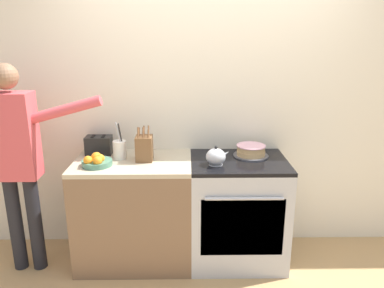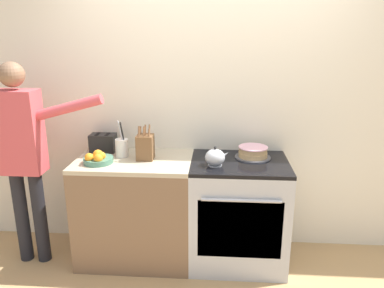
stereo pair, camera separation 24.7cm
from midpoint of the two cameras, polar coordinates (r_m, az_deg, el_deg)
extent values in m
plane|color=tan|center=(3.21, 0.55, -19.93)|extent=(16.00, 16.00, 0.00)
cube|color=silver|center=(3.29, 0.35, 5.86)|extent=(8.00, 0.04, 2.60)
cube|color=brown|center=(3.30, -10.84, -10.30)|extent=(0.96, 0.63, 0.87)
cube|color=#BCAD8E|center=(3.12, -11.29, -2.85)|extent=(0.96, 0.63, 0.03)
cube|color=#B7BABF|center=(3.26, 4.72, -10.31)|extent=(0.79, 0.63, 0.88)
cube|color=black|center=(2.98, 5.29, -12.61)|extent=(0.65, 0.01, 0.48)
cylinder|color=#B7BABF|center=(2.84, 5.48, -8.35)|extent=(0.59, 0.02, 0.02)
cube|color=black|center=(3.08, 4.91, -2.77)|extent=(0.79, 0.63, 0.03)
cylinder|color=#4C4C51|center=(3.19, 6.76, -1.78)|extent=(0.30, 0.30, 0.01)
cylinder|color=tan|center=(3.18, 6.77, -1.36)|extent=(0.24, 0.24, 0.04)
cylinder|color=tan|center=(3.17, 6.80, -0.68)|extent=(0.23, 0.23, 0.04)
cylinder|color=#EFB2C1|center=(3.16, 6.81, -0.28)|extent=(0.24, 0.24, 0.01)
cylinder|color=#B7BABF|center=(2.96, 1.24, -3.15)|extent=(0.11, 0.11, 0.01)
ellipsoid|color=#B7BABF|center=(2.94, 1.25, -2.00)|extent=(0.16, 0.16, 0.13)
cone|color=#B7BABF|center=(2.94, 2.71, -1.56)|extent=(0.08, 0.03, 0.07)
sphere|color=black|center=(2.92, 1.26, -0.53)|extent=(0.02, 0.02, 0.02)
cube|color=brown|center=(3.07, -9.59, -0.70)|extent=(0.13, 0.14, 0.21)
cylinder|color=brown|center=(3.01, -10.58, 1.70)|extent=(0.01, 0.04, 0.09)
cylinder|color=brown|center=(3.00, -9.82, 1.69)|extent=(0.01, 0.04, 0.08)
cylinder|color=brown|center=(3.00, -9.04, 1.54)|extent=(0.01, 0.03, 0.06)
cylinder|color=brown|center=(3.04, -10.46, 1.63)|extent=(0.01, 0.03, 0.06)
cylinder|color=brown|center=(3.03, -9.72, 1.72)|extent=(0.01, 0.03, 0.07)
cylinder|color=brown|center=(3.02, -8.98, 1.92)|extent=(0.01, 0.04, 0.09)
cylinder|color=brown|center=(3.07, -10.37, 1.85)|extent=(0.01, 0.03, 0.07)
cylinder|color=brown|center=(3.06, -9.64, 1.98)|extent=(0.01, 0.04, 0.08)
cylinder|color=silver|center=(3.17, -13.17, -0.89)|extent=(0.11, 0.11, 0.15)
cylinder|color=black|center=(3.13, -13.03, 0.87)|extent=(0.04, 0.05, 0.25)
cylinder|color=#B7BABF|center=(3.12, -13.26, 0.93)|extent=(0.06, 0.03, 0.26)
cylinder|color=#4C7F66|center=(3.07, -16.53, -2.81)|extent=(0.24, 0.24, 0.04)
sphere|color=orange|center=(3.06, -16.62, -1.98)|extent=(0.08, 0.08, 0.08)
sphere|color=orange|center=(3.04, -16.11, -2.15)|extent=(0.07, 0.07, 0.07)
sphere|color=orange|center=(2.99, -16.51, -2.50)|extent=(0.07, 0.07, 0.07)
sphere|color=orange|center=(3.02, -17.86, -2.42)|extent=(0.07, 0.07, 0.07)
sphere|color=orange|center=(3.08, -16.70, -1.93)|extent=(0.07, 0.07, 0.07)
cube|color=black|center=(3.34, -16.08, -0.19)|extent=(0.22, 0.14, 0.16)
cube|color=black|center=(3.33, -16.91, 1.12)|extent=(0.03, 0.10, 0.00)
cube|color=black|center=(3.30, -15.46, 1.14)|extent=(0.03, 0.10, 0.00)
cube|color=black|center=(3.36, -18.05, 0.31)|extent=(0.02, 0.02, 0.01)
cylinder|color=black|center=(3.51, -27.17, -10.79)|extent=(0.11, 0.11, 0.82)
cylinder|color=black|center=(3.44, -24.74, -10.99)|extent=(0.11, 0.11, 0.82)
cube|color=#D14C51|center=(3.22, -27.63, 1.03)|extent=(0.34, 0.20, 0.67)
cylinder|color=#D14C51|center=(3.01, -21.13, 4.83)|extent=(0.57, 0.08, 0.23)
sphere|color=#846047|center=(3.14, -28.74, 9.03)|extent=(0.20, 0.20, 0.20)
camera|label=1|loc=(0.12, -92.37, -0.71)|focal=35.00mm
camera|label=2|loc=(0.12, 87.63, 0.71)|focal=35.00mm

